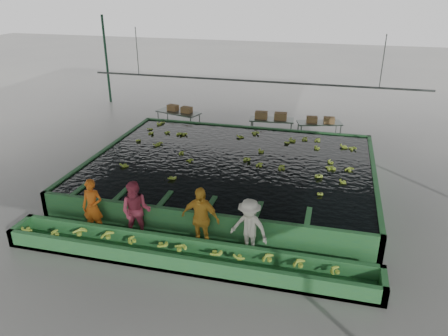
% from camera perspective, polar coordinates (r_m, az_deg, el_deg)
% --- Properties ---
extents(ground, '(80.00, 80.00, 0.00)m').
position_cam_1_polar(ground, '(14.70, -0.49, -4.33)').
color(ground, slate).
rests_on(ground, ground).
extents(shed_roof, '(20.00, 22.00, 0.04)m').
position_cam_1_polar(shed_roof, '(13.12, -0.57, 15.34)').
color(shed_roof, slate).
rests_on(shed_roof, shed_posts).
extents(shed_posts, '(20.00, 22.00, 5.00)m').
position_cam_1_polar(shed_posts, '(13.71, -0.52, 4.94)').
color(shed_posts, '#1B3D29').
rests_on(shed_posts, ground).
extents(flotation_tank, '(10.00, 8.00, 0.90)m').
position_cam_1_polar(flotation_tank, '(15.81, 0.90, -0.42)').
color(flotation_tank, '#286431').
rests_on(flotation_tank, ground).
extents(tank_water, '(9.70, 7.70, 0.00)m').
position_cam_1_polar(tank_water, '(15.65, 0.91, 0.92)').
color(tank_water, black).
rests_on(tank_water, flotation_tank).
extents(sorting_trough, '(10.00, 1.00, 0.50)m').
position_cam_1_polar(sorting_trough, '(11.63, -5.15, -11.29)').
color(sorting_trough, '#286431').
rests_on(sorting_trough, ground).
extents(cableway_rail, '(0.08, 0.08, 14.00)m').
position_cam_1_polar(cableway_rail, '(18.28, 3.59, 11.28)').
color(cableway_rail, '#59605B').
rests_on(cableway_rail, shed_roof).
extents(rail_hanger_left, '(0.04, 0.04, 2.00)m').
position_cam_1_polar(rail_hanger_left, '(19.65, -11.28, 14.72)').
color(rail_hanger_left, '#59605B').
rests_on(rail_hanger_left, shed_roof).
extents(rail_hanger_right, '(0.04, 0.04, 2.00)m').
position_cam_1_polar(rail_hanger_right, '(17.86, 20.05, 12.93)').
color(rail_hanger_right, '#59605B').
rests_on(rail_hanger_right, shed_roof).
extents(worker_a, '(0.64, 0.45, 1.69)m').
position_cam_1_polar(worker_a, '(13.14, -16.77, -4.88)').
color(worker_a, '#CA5914').
rests_on(worker_a, ground).
extents(worker_b, '(0.98, 0.83, 1.78)m').
position_cam_1_polar(worker_b, '(12.51, -11.41, -5.55)').
color(worker_b, '#B63C54').
rests_on(worker_b, ground).
extents(worker_c, '(1.13, 0.57, 1.86)m').
position_cam_1_polar(worker_c, '(11.85, -3.11, -6.60)').
color(worker_c, gold).
rests_on(worker_c, ground).
extents(worker_d, '(1.21, 0.90, 1.67)m').
position_cam_1_polar(worker_d, '(11.62, 3.29, -7.83)').
color(worker_d, beige).
rests_on(worker_d, ground).
extents(packing_table_left, '(2.29, 1.41, 0.97)m').
position_cam_1_polar(packing_table_left, '(21.42, -5.93, 6.09)').
color(packing_table_left, '#59605B').
rests_on(packing_table_left, ground).
extents(packing_table_mid, '(2.08, 0.99, 0.92)m').
position_cam_1_polar(packing_table_mid, '(20.47, 6.20, 5.16)').
color(packing_table_mid, '#59605B').
rests_on(packing_table_mid, ground).
extents(packing_table_right, '(2.11, 1.30, 0.90)m').
position_cam_1_polar(packing_table_right, '(20.41, 12.27, 4.66)').
color(packing_table_right, '#59605B').
rests_on(packing_table_right, ground).
extents(box_stack_left, '(1.32, 0.63, 0.27)m').
position_cam_1_polar(box_stack_left, '(21.28, -5.80, 7.35)').
color(box_stack_left, brown).
rests_on(box_stack_left, packing_table_left).
extents(box_stack_mid, '(1.47, 0.48, 0.31)m').
position_cam_1_polar(box_stack_mid, '(20.35, 6.12, 6.41)').
color(box_stack_mid, brown).
rests_on(box_stack_mid, packing_table_mid).
extents(box_stack_right, '(1.27, 0.49, 0.27)m').
position_cam_1_polar(box_stack_right, '(20.21, 12.46, 5.81)').
color(box_stack_right, brown).
rests_on(box_stack_right, packing_table_right).
extents(floating_bananas, '(8.14, 5.55, 0.11)m').
position_cam_1_polar(floating_bananas, '(16.37, 1.57, 1.96)').
color(floating_bananas, '#92B32F').
rests_on(floating_bananas, tank_water).
extents(trough_bananas, '(8.50, 0.57, 0.11)m').
position_cam_1_polar(trough_bananas, '(11.55, -5.17, -10.68)').
color(trough_bananas, '#92B32F').
rests_on(trough_bananas, sorting_trough).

